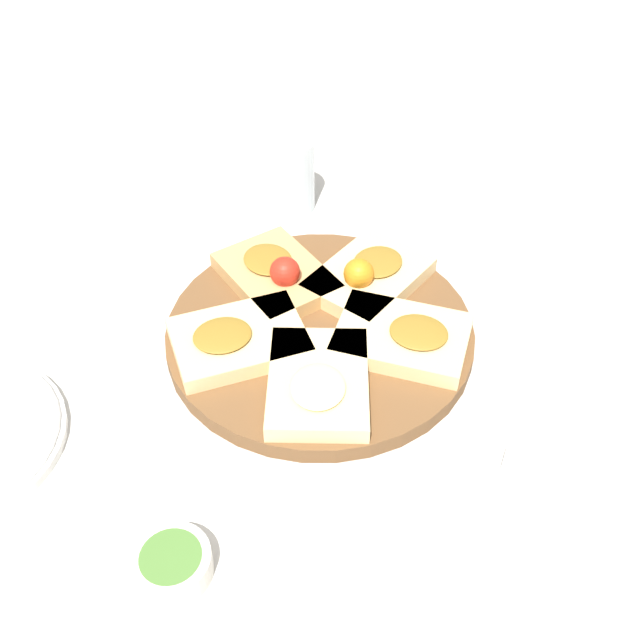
{
  "coord_description": "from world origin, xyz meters",
  "views": [
    {
      "loc": [
        -0.29,
        0.54,
        0.61
      ],
      "look_at": [
        0.0,
        0.0,
        0.03
      ],
      "focal_mm": 42.0,
      "sensor_mm": 36.0,
      "label": 1
    }
  ],
  "objects_px": {
    "dipping_bowl": "(172,564)",
    "serving_board": "(320,333)",
    "plate_left": "(622,495)",
    "water_glass": "(288,175)",
    "napkin_stack": "(411,174)"
  },
  "relations": [
    {
      "from": "napkin_stack",
      "to": "serving_board",
      "type": "bearing_deg",
      "value": 96.97
    },
    {
      "from": "serving_board",
      "to": "napkin_stack",
      "type": "height_order",
      "value": "serving_board"
    },
    {
      "from": "dipping_bowl",
      "to": "plate_left",
      "type": "bearing_deg",
      "value": -141.41
    },
    {
      "from": "napkin_stack",
      "to": "dipping_bowl",
      "type": "relative_size",
      "value": 2.0
    },
    {
      "from": "water_glass",
      "to": "dipping_bowl",
      "type": "distance_m",
      "value": 0.57
    },
    {
      "from": "plate_left",
      "to": "water_glass",
      "type": "distance_m",
      "value": 0.59
    },
    {
      "from": "serving_board",
      "to": "plate_left",
      "type": "height_order",
      "value": "serving_board"
    },
    {
      "from": "plate_left",
      "to": "dipping_bowl",
      "type": "relative_size",
      "value": 3.24
    },
    {
      "from": "serving_board",
      "to": "plate_left",
      "type": "bearing_deg",
      "value": 171.13
    },
    {
      "from": "serving_board",
      "to": "dipping_bowl",
      "type": "height_order",
      "value": "dipping_bowl"
    },
    {
      "from": "plate_left",
      "to": "serving_board",
      "type": "bearing_deg",
      "value": -8.87
    },
    {
      "from": "serving_board",
      "to": "water_glass",
      "type": "xyz_separation_m",
      "value": [
        0.17,
        -0.21,
        0.04
      ]
    },
    {
      "from": "plate_left",
      "to": "dipping_bowl",
      "type": "xyz_separation_m",
      "value": [
        0.33,
        0.26,
        0.01
      ]
    },
    {
      "from": "serving_board",
      "to": "water_glass",
      "type": "height_order",
      "value": "water_glass"
    },
    {
      "from": "dipping_bowl",
      "to": "serving_board",
      "type": "bearing_deg",
      "value": -85.27
    }
  ]
}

